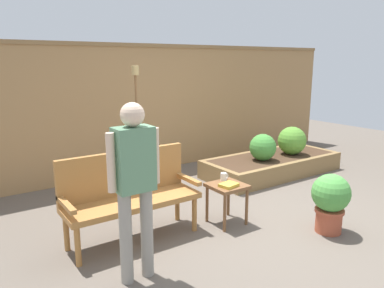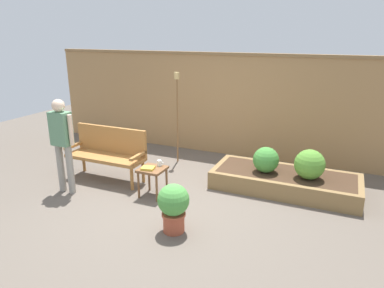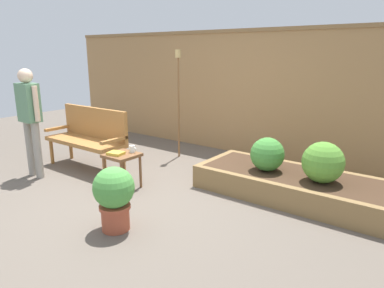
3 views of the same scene
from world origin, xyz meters
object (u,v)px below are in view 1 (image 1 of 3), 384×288
object	(u,v)px
shrub_near_bench	(263,147)
person_by_bench	(135,177)
tiki_torch	(136,108)
garden_bench	(129,189)
potted_boxwood	(330,199)
cup_on_table	(224,177)
shrub_far_corner	(292,141)
side_table	(227,191)
book_on_table	(229,185)

from	to	relation	value
shrub_near_bench	person_by_bench	size ratio (longest dim) A/B	0.28
tiki_torch	garden_bench	bearing A→B (deg)	-120.15
garden_bench	potted_boxwood	xyz separation A→B (m)	(1.89, -1.15, -0.16)
shrub_near_bench	tiki_torch	size ratio (longest dim) A/B	0.24
potted_boxwood	shrub_near_bench	world-z (taller)	shrub_near_bench
cup_on_table	shrub_far_corner	xyz separation A→B (m)	(2.23, 0.88, 0.01)
potted_boxwood	shrub_far_corner	size ratio (longest dim) A/B	1.39
side_table	cup_on_table	world-z (taller)	cup_on_table
person_by_bench	garden_bench	bearing A→B (deg)	69.17
garden_bench	side_table	size ratio (longest dim) A/B	3.00
tiki_torch	person_by_bench	xyz separation A→B (m)	(-1.04, -2.06, -0.30)
cup_on_table	shrub_far_corner	bearing A→B (deg)	21.56
book_on_table	potted_boxwood	world-z (taller)	potted_boxwood
tiki_torch	person_by_bench	distance (m)	2.33
cup_on_table	side_table	bearing A→B (deg)	-113.89
garden_bench	shrub_far_corner	distance (m)	3.45
shrub_near_bench	shrub_far_corner	xyz separation A→B (m)	(0.70, 0.00, 0.03)
tiki_torch	cup_on_table	bearing A→B (deg)	-74.81
side_table	shrub_far_corner	size ratio (longest dim) A/B	1.00
book_on_table	person_by_bench	size ratio (longest dim) A/B	0.13
shrub_near_bench	tiki_torch	xyz separation A→B (m)	(-1.93, 0.60, 0.72)
cup_on_table	potted_boxwood	bearing A→B (deg)	-52.69
garden_bench	shrub_far_corner	bearing A→B (deg)	11.58
tiki_torch	shrub_far_corner	bearing A→B (deg)	-12.80
book_on_table	tiki_torch	distance (m)	1.86
book_on_table	potted_boxwood	distance (m)	1.13
potted_boxwood	book_on_table	bearing A→B (deg)	137.57
shrub_near_bench	shrub_far_corner	distance (m)	0.70
garden_bench	book_on_table	distance (m)	1.13
shrub_far_corner	tiki_torch	distance (m)	2.78
cup_on_table	shrub_far_corner	size ratio (longest dim) A/B	0.23
garden_bench	person_by_bench	size ratio (longest dim) A/B	0.92
book_on_table	potted_boxwood	xyz separation A→B (m)	(0.83, -0.76, -0.11)
cup_on_table	tiki_torch	xyz separation A→B (m)	(-0.40, 1.48, 0.71)
garden_bench	tiki_torch	world-z (taller)	tiki_torch
shrub_near_bench	tiki_torch	distance (m)	2.15
side_table	shrub_far_corner	xyz separation A→B (m)	(2.29, 1.02, 0.14)
potted_boxwood	garden_bench	bearing A→B (deg)	148.57
book_on_table	shrub_far_corner	world-z (taller)	shrub_far_corner
side_table	potted_boxwood	bearing A→B (deg)	-46.18
side_table	shrub_near_bench	world-z (taller)	shrub_near_bench
garden_bench	book_on_table	xyz separation A→B (m)	(1.06, -0.39, -0.05)
garden_bench	shrub_far_corner	world-z (taller)	garden_bench
garden_bench	book_on_table	size ratio (longest dim) A/B	7.29
side_table	person_by_bench	size ratio (longest dim) A/B	0.31
cup_on_table	shrub_far_corner	world-z (taller)	shrub_far_corner
garden_bench	person_by_bench	distance (m)	0.91
shrub_near_bench	person_by_bench	bearing A→B (deg)	-153.86
potted_boxwood	cup_on_table	bearing A→B (deg)	127.31
book_on_table	shrub_far_corner	size ratio (longest dim) A/B	0.41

